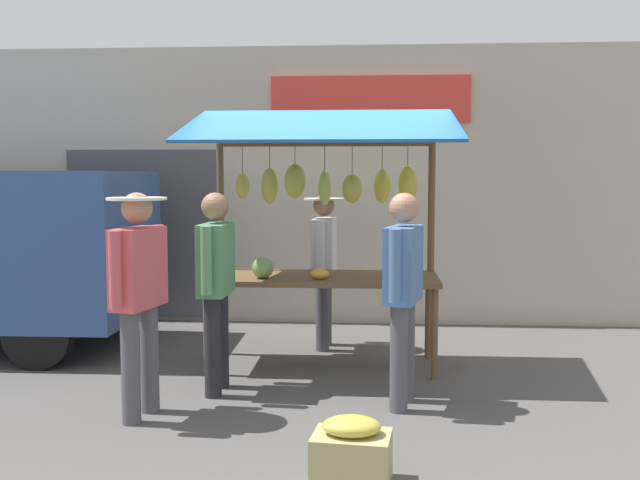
{
  "coord_description": "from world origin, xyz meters",
  "views": [
    {
      "loc": [
        -0.47,
        6.92,
        1.85
      ],
      "look_at": [
        0.0,
        0.3,
        1.25
      ],
      "focal_mm": 41.13,
      "sensor_mm": 36.0,
      "label": 1
    }
  ],
  "objects_px": {
    "shopper_in_striped_shirt": "(139,285)",
    "shopper_with_ponytail": "(403,283)",
    "market_stall": "(322,204)",
    "produce_crate_near": "(352,452)",
    "vendor_with_sunhat": "(324,258)",
    "shopper_with_shopping_bag": "(216,277)"
  },
  "relations": [
    {
      "from": "market_stall",
      "to": "shopper_in_striped_shirt",
      "type": "xyz_separation_m",
      "value": [
        1.27,
        1.65,
        -0.54
      ]
    },
    {
      "from": "shopper_in_striped_shirt",
      "to": "vendor_with_sunhat",
      "type": "bearing_deg",
      "value": -15.86
    },
    {
      "from": "vendor_with_sunhat",
      "to": "market_stall",
      "type": "bearing_deg",
      "value": 5.15
    },
    {
      "from": "market_stall",
      "to": "produce_crate_near",
      "type": "height_order",
      "value": "market_stall"
    },
    {
      "from": "market_stall",
      "to": "shopper_with_shopping_bag",
      "type": "xyz_separation_m",
      "value": [
        0.83,
        0.96,
        -0.57
      ]
    },
    {
      "from": "shopper_with_ponytail",
      "to": "shopper_in_striped_shirt",
      "type": "bearing_deg",
      "value": 115.76
    },
    {
      "from": "shopper_in_striped_shirt",
      "to": "shopper_with_ponytail",
      "type": "relative_size",
      "value": 1.01
    },
    {
      "from": "market_stall",
      "to": "vendor_with_sunhat",
      "type": "relative_size",
      "value": 1.53
    },
    {
      "from": "shopper_with_ponytail",
      "to": "produce_crate_near",
      "type": "relative_size",
      "value": 3.41
    },
    {
      "from": "market_stall",
      "to": "shopper_in_striped_shirt",
      "type": "bearing_deg",
      "value": 52.39
    },
    {
      "from": "shopper_with_shopping_bag",
      "to": "shopper_with_ponytail",
      "type": "distance_m",
      "value": 1.58
    },
    {
      "from": "shopper_in_striped_shirt",
      "to": "shopper_with_ponytail",
      "type": "distance_m",
      "value": 2.04
    },
    {
      "from": "vendor_with_sunhat",
      "to": "shopper_with_ponytail",
      "type": "height_order",
      "value": "shopper_with_ponytail"
    },
    {
      "from": "vendor_with_sunhat",
      "to": "shopper_with_shopping_bag",
      "type": "relative_size",
      "value": 0.96
    },
    {
      "from": "shopper_in_striped_shirt",
      "to": "produce_crate_near",
      "type": "relative_size",
      "value": 3.43
    },
    {
      "from": "vendor_with_sunhat",
      "to": "shopper_in_striped_shirt",
      "type": "xyz_separation_m",
      "value": [
        1.24,
        2.35,
        0.06
      ]
    },
    {
      "from": "shopper_in_striped_shirt",
      "to": "shopper_with_ponytail",
      "type": "height_order",
      "value": "shopper_in_striped_shirt"
    },
    {
      "from": "vendor_with_sunhat",
      "to": "shopper_in_striped_shirt",
      "type": "distance_m",
      "value": 2.65
    },
    {
      "from": "market_stall",
      "to": "produce_crate_near",
      "type": "distance_m",
      "value": 3.07
    },
    {
      "from": "shopper_with_shopping_bag",
      "to": "market_stall",
      "type": "bearing_deg",
      "value": -39.54
    },
    {
      "from": "shopper_with_shopping_bag",
      "to": "shopper_in_striped_shirt",
      "type": "relative_size",
      "value": 0.99
    },
    {
      "from": "shopper_with_shopping_bag",
      "to": "vendor_with_sunhat",
      "type": "bearing_deg",
      "value": -24.42
    }
  ]
}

